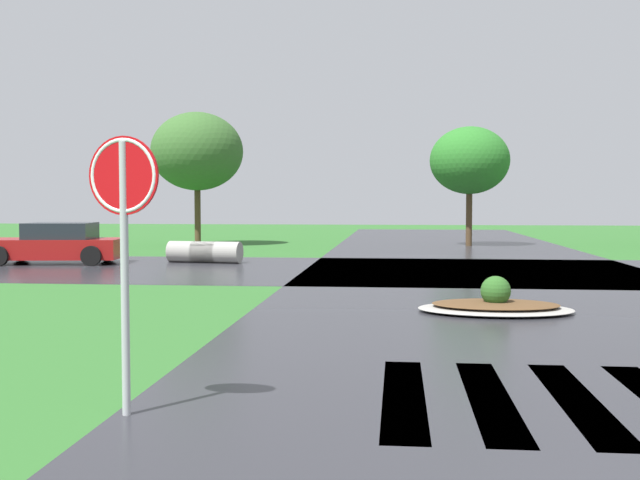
% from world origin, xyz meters
% --- Properties ---
extents(asphalt_roadway, '(10.16, 80.00, 0.01)m').
position_xyz_m(asphalt_roadway, '(0.00, 10.00, 0.00)').
color(asphalt_roadway, '#2B2B30').
rests_on(asphalt_roadway, ground).
extents(asphalt_cross_road, '(90.00, 9.14, 0.01)m').
position_xyz_m(asphalt_cross_road, '(0.00, 18.71, 0.00)').
color(asphalt_cross_road, '#2B2B30').
rests_on(asphalt_cross_road, ground).
extents(crosswalk_stripes, '(4.95, 3.41, 0.01)m').
position_xyz_m(crosswalk_stripes, '(-0.00, 4.08, 0.00)').
color(crosswalk_stripes, white).
rests_on(crosswalk_stripes, ground).
extents(stop_sign, '(0.75, 0.20, 2.71)m').
position_xyz_m(stop_sign, '(-4.94, 3.06, 2.02)').
color(stop_sign, '#B2B5BA').
rests_on(stop_sign, ground).
extents(median_island, '(2.87, 1.85, 0.68)m').
position_xyz_m(median_island, '(-0.50, 10.37, 0.14)').
color(median_island, '#9E9B93').
rests_on(median_island, ground).
extents(car_white_sedan, '(4.49, 2.58, 1.34)m').
position_xyz_m(car_white_sedan, '(-13.49, 19.99, 0.63)').
color(car_white_sedan, maroon).
rests_on(car_white_sedan, ground).
extents(drainage_pipe_stack, '(2.56, 1.04, 0.71)m').
position_xyz_m(drainage_pipe_stack, '(-8.72, 20.81, 0.36)').
color(drainage_pipe_stack, '#9E9B93').
rests_on(drainage_pipe_stack, ground).
extents(background_treeline, '(36.23, 5.46, 6.09)m').
position_xyz_m(background_treeline, '(6.06, 30.99, 3.91)').
color(background_treeline, '#4C3823').
rests_on(background_treeline, ground).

